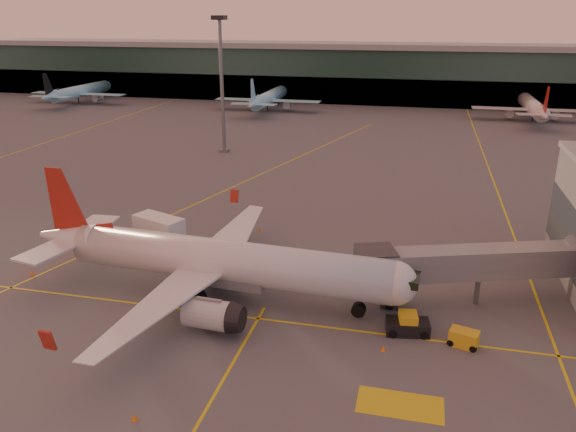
% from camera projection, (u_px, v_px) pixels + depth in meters
% --- Properties ---
extents(ground, '(600.00, 600.00, 0.00)m').
position_uv_depth(ground, '(184.00, 341.00, 46.82)').
color(ground, '#4C4F54').
rests_on(ground, ground).
extents(taxi_markings, '(100.12, 173.00, 0.01)m').
position_uv_depth(taxi_markings, '(254.00, 186.00, 89.14)').
color(taxi_markings, yellow).
rests_on(taxi_markings, ground).
extents(terminal, '(400.00, 20.00, 17.60)m').
position_uv_depth(terminal, '(367.00, 73.00, 173.57)').
color(terminal, '#19382D').
rests_on(terminal, ground).
extents(mast_west_near, '(2.40, 2.40, 25.60)m').
position_uv_depth(mast_west_near, '(221.00, 75.00, 106.59)').
color(mast_west_near, slate).
rests_on(mast_west_near, ground).
extents(distant_aircraft_row, '(350.00, 34.00, 13.00)m').
position_uv_depth(distant_aircraft_row, '(396.00, 115.00, 152.37)').
color(distant_aircraft_row, '#95E1FA').
rests_on(distant_aircraft_row, ground).
extents(main_airplane, '(38.46, 34.65, 11.61)m').
position_uv_depth(main_airplane, '(215.00, 262.00, 52.83)').
color(main_airplane, silver).
rests_on(main_airplane, ground).
extents(jet_bridge, '(23.57, 10.68, 5.78)m').
position_uv_depth(jet_bridge, '(494.00, 264.00, 51.82)').
color(jet_bridge, slate).
rests_on(jet_bridge, ground).
extents(catering_truck, '(6.41, 4.49, 4.57)m').
position_uv_depth(catering_truck, '(160.00, 234.00, 62.80)').
color(catering_truck, red).
rests_on(catering_truck, ground).
extents(gpu_cart, '(2.64, 2.00, 1.37)m').
position_uv_depth(gpu_cart, '(464.00, 338.00, 45.99)').
color(gpu_cart, gold).
rests_on(gpu_cart, ground).
extents(pushback_tug, '(3.89, 2.48, 1.88)m').
position_uv_depth(pushback_tug, '(408.00, 325.00, 47.77)').
color(pushback_tug, black).
rests_on(pushback_tug, ground).
extents(cone_nose, '(0.39, 0.39, 0.49)m').
position_uv_depth(cone_nose, '(457.00, 331.00, 47.91)').
color(cone_nose, orange).
rests_on(cone_nose, ground).
extents(cone_tail, '(0.39, 0.39, 0.49)m').
position_uv_depth(cone_tail, '(32.00, 273.00, 58.69)').
color(cone_tail, orange).
rests_on(cone_tail, ground).
extents(cone_wing_right, '(0.39, 0.39, 0.50)m').
position_uv_depth(cone_wing_right, '(134.00, 417.00, 37.62)').
color(cone_wing_right, orange).
rests_on(cone_wing_right, ground).
extents(cone_wing_left, '(0.38, 0.38, 0.49)m').
position_uv_depth(cone_wing_left, '(259.00, 229.00, 70.74)').
color(cone_wing_left, orange).
rests_on(cone_wing_left, ground).
extents(cone_fwd, '(0.40, 0.40, 0.51)m').
position_uv_depth(cone_fwd, '(383.00, 348.00, 45.40)').
color(cone_fwd, orange).
rests_on(cone_fwd, ground).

